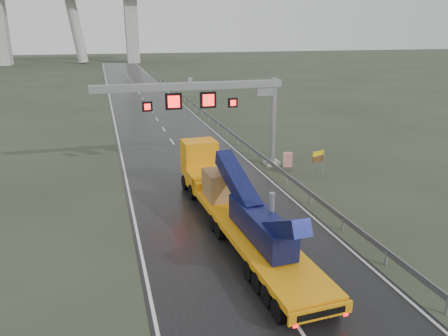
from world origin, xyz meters
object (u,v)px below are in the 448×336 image
object	(u,v)px
heavy_haul_truck	(229,196)
exit_sign_pair	(318,159)
sign_gantry	(217,101)
striped_barrier	(288,160)

from	to	relation	value
heavy_haul_truck	exit_sign_pair	distance (m)	10.67
sign_gantry	heavy_haul_truck	bearing A→B (deg)	-100.95
heavy_haul_truck	striped_barrier	world-z (taller)	heavy_haul_truck
sign_gantry	striped_barrier	distance (m)	7.74
heavy_haul_truck	striped_barrier	xyz separation A→B (m)	(7.78, 9.18, -1.02)
sign_gantry	exit_sign_pair	xyz separation A→B (m)	(6.90, -4.18, -4.10)
striped_barrier	heavy_haul_truck	bearing A→B (deg)	-116.28
sign_gantry	exit_sign_pair	bearing A→B (deg)	-31.25
sign_gantry	exit_sign_pair	size ratio (longest dim) A/B	6.88
exit_sign_pair	heavy_haul_truck	bearing A→B (deg)	-166.95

